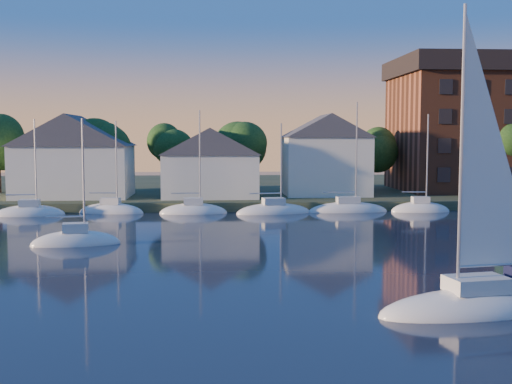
{
  "coord_description": "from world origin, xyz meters",
  "views": [
    {
      "loc": [
        -5.35,
        -18.4,
        8.07
      ],
      "look_at": [
        -2.82,
        22.0,
        4.58
      ],
      "focal_mm": 45.0,
      "sensor_mm": 36.0,
      "label": 1
    }
  ],
  "objects": [
    {
      "name": "shoreline_land",
      "position": [
        0.0,
        75.0,
        0.0
      ],
      "size": [
        160.0,
        50.0,
        2.0
      ],
      "primitive_type": "cube",
      "color": "#303B22",
      "rests_on": "ground"
    },
    {
      "name": "wooden_dock",
      "position": [
        0.0,
        52.0,
        0.0
      ],
      "size": [
        120.0,
        3.0,
        1.0
      ],
      "primitive_type": "cube",
      "color": "brown",
      "rests_on": "ground"
    },
    {
      "name": "clubhouse_west",
      "position": [
        -22.0,
        58.0,
        5.93
      ],
      "size": [
        13.65,
        9.45,
        9.64
      ],
      "color": "white",
      "rests_on": "shoreline_land"
    },
    {
      "name": "clubhouse_centre",
      "position": [
        -6.0,
        57.0,
        5.13
      ],
      "size": [
        11.55,
        8.4,
        8.08
      ],
      "color": "white",
      "rests_on": "shoreline_land"
    },
    {
      "name": "clubhouse_east",
      "position": [
        8.0,
        59.0,
        6.0
      ],
      "size": [
        10.5,
        8.4,
        9.8
      ],
      "color": "white",
      "rests_on": "shoreline_land"
    },
    {
      "name": "condo_block",
      "position": [
        34.0,
        64.95,
        9.79
      ],
      "size": [
        31.0,
        17.0,
        17.4
      ],
      "color": "brown",
      "rests_on": "shoreline_land"
    },
    {
      "name": "tree_line",
      "position": [
        2.0,
        63.0,
        7.18
      ],
      "size": [
        93.4,
        5.4,
        8.9
      ],
      "color": "#3C261B",
      "rests_on": "shoreline_land"
    },
    {
      "name": "moored_fleet",
      "position": [
        -12.0,
        49.0,
        0.1
      ],
      "size": [
        63.5,
        2.4,
        12.05
      ],
      "color": "silver",
      "rests_on": "ground"
    },
    {
      "name": "hero_sailboat",
      "position": [
        6.77,
        9.97,
        0.62
      ],
      "size": [
        10.11,
        4.75,
        15.01
      ],
      "rotation": [
        0.0,
        0.0,
        3.31
      ],
      "color": "silver",
      "rests_on": "ground"
    },
    {
      "name": "drifting_sailboat_left",
      "position": [
        -15.86,
        29.76,
        0.1
      ],
      "size": [
        6.86,
        3.27,
        10.52
      ],
      "rotation": [
        0.0,
        0.0,
        0.17
      ],
      "color": "silver",
      "rests_on": "ground"
    }
  ]
}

